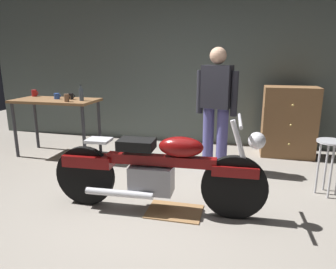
{
  "coord_description": "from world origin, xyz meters",
  "views": [
    {
      "loc": [
        0.84,
        -2.76,
        1.55
      ],
      "look_at": [
        0.01,
        0.7,
        0.65
      ],
      "focal_mm": 33.08,
      "sensor_mm": 36.0,
      "label": 1
    }
  ],
  "objects_px": {
    "person_standing": "(216,104)",
    "mug_blue_enamel": "(57,96)",
    "motorcycle": "(158,170)",
    "mug_brown_stoneware": "(67,98)",
    "shop_stool": "(331,153)",
    "wooden_dresser": "(289,122)",
    "mug_black_matte": "(71,96)",
    "mug_red_diner": "(34,93)",
    "bottle": "(81,94)"
  },
  "relations": [
    {
      "from": "person_standing",
      "to": "mug_blue_enamel",
      "type": "relative_size",
      "value": 14.45
    },
    {
      "from": "motorcycle",
      "to": "mug_brown_stoneware",
      "type": "relative_size",
      "value": 19.14
    },
    {
      "from": "shop_stool",
      "to": "mug_brown_stoneware",
      "type": "distance_m",
      "value": 3.57
    },
    {
      "from": "shop_stool",
      "to": "wooden_dresser",
      "type": "xyz_separation_m",
      "value": [
        -0.26,
        1.41,
        0.05
      ]
    },
    {
      "from": "shop_stool",
      "to": "wooden_dresser",
      "type": "relative_size",
      "value": 0.58
    },
    {
      "from": "person_standing",
      "to": "mug_blue_enamel",
      "type": "height_order",
      "value": "person_standing"
    },
    {
      "from": "person_standing",
      "to": "mug_blue_enamel",
      "type": "distance_m",
      "value": 2.5
    },
    {
      "from": "motorcycle",
      "to": "mug_black_matte",
      "type": "bearing_deg",
      "value": 138.01
    },
    {
      "from": "motorcycle",
      "to": "mug_blue_enamel",
      "type": "xyz_separation_m",
      "value": [
        -2.04,
        1.49,
        0.5
      ]
    },
    {
      "from": "mug_black_matte",
      "to": "mug_brown_stoneware",
      "type": "relative_size",
      "value": 0.97
    },
    {
      "from": "shop_stool",
      "to": "mug_brown_stoneware",
      "type": "height_order",
      "value": "mug_brown_stoneware"
    },
    {
      "from": "motorcycle",
      "to": "mug_blue_enamel",
      "type": "bearing_deg",
      "value": 141.72
    },
    {
      "from": "motorcycle",
      "to": "shop_stool",
      "type": "bearing_deg",
      "value": 22.88
    },
    {
      "from": "shop_stool",
      "to": "mug_brown_stoneware",
      "type": "bearing_deg",
      "value": 173.08
    },
    {
      "from": "mug_brown_stoneware",
      "to": "mug_red_diner",
      "type": "bearing_deg",
      "value": 153.24
    },
    {
      "from": "shop_stool",
      "to": "mug_black_matte",
      "type": "bearing_deg",
      "value": 169.29
    },
    {
      "from": "wooden_dresser",
      "to": "mug_blue_enamel",
      "type": "height_order",
      "value": "wooden_dresser"
    },
    {
      "from": "person_standing",
      "to": "shop_stool",
      "type": "relative_size",
      "value": 2.61
    },
    {
      "from": "mug_black_matte",
      "to": "bottle",
      "type": "height_order",
      "value": "bottle"
    },
    {
      "from": "mug_black_matte",
      "to": "mug_blue_enamel",
      "type": "relative_size",
      "value": 0.96
    },
    {
      "from": "shop_stool",
      "to": "mug_red_diner",
      "type": "relative_size",
      "value": 5.46
    },
    {
      "from": "motorcycle",
      "to": "shop_stool",
      "type": "xyz_separation_m",
      "value": [
        1.79,
        0.83,
        0.05
      ]
    },
    {
      "from": "person_standing",
      "to": "bottle",
      "type": "height_order",
      "value": "person_standing"
    },
    {
      "from": "motorcycle",
      "to": "wooden_dresser",
      "type": "xyz_separation_m",
      "value": [
        1.52,
        2.25,
        0.1
      ]
    },
    {
      "from": "motorcycle",
      "to": "shop_stool",
      "type": "distance_m",
      "value": 1.97
    },
    {
      "from": "motorcycle",
      "to": "person_standing",
      "type": "distance_m",
      "value": 1.49
    },
    {
      "from": "mug_black_matte",
      "to": "mug_red_diner",
      "type": "xyz_separation_m",
      "value": [
        -0.78,
        0.18,
        0.01
      ]
    },
    {
      "from": "mug_red_diner",
      "to": "shop_stool",
      "type": "bearing_deg",
      "value": -11.14
    },
    {
      "from": "mug_black_matte",
      "to": "mug_red_diner",
      "type": "relative_size",
      "value": 0.95
    },
    {
      "from": "mug_red_diner",
      "to": "wooden_dresser",
      "type": "bearing_deg",
      "value": 7.64
    },
    {
      "from": "bottle",
      "to": "mug_blue_enamel",
      "type": "bearing_deg",
      "value": 169.55
    },
    {
      "from": "mug_blue_enamel",
      "to": "person_standing",
      "type": "bearing_deg",
      "value": -3.67
    },
    {
      "from": "person_standing",
      "to": "wooden_dresser",
      "type": "distance_m",
      "value": 1.46
    },
    {
      "from": "motorcycle",
      "to": "mug_blue_enamel",
      "type": "distance_m",
      "value": 2.58
    },
    {
      "from": "person_standing",
      "to": "mug_black_matte",
      "type": "xyz_separation_m",
      "value": [
        -2.26,
        0.18,
        0.02
      ]
    },
    {
      "from": "mug_black_matte",
      "to": "bottle",
      "type": "bearing_deg",
      "value": -23.84
    },
    {
      "from": "bottle",
      "to": "mug_brown_stoneware",
      "type": "bearing_deg",
      "value": -136.98
    },
    {
      "from": "shop_stool",
      "to": "mug_black_matte",
      "type": "relative_size",
      "value": 5.75
    },
    {
      "from": "shop_stool",
      "to": "mug_red_diner",
      "type": "distance_m",
      "value": 4.49
    },
    {
      "from": "shop_stool",
      "to": "mug_blue_enamel",
      "type": "distance_m",
      "value": 3.91
    },
    {
      "from": "wooden_dresser",
      "to": "mug_black_matte",
      "type": "relative_size",
      "value": 9.89
    },
    {
      "from": "motorcycle",
      "to": "wooden_dresser",
      "type": "height_order",
      "value": "wooden_dresser"
    },
    {
      "from": "wooden_dresser",
      "to": "mug_brown_stoneware",
      "type": "distance_m",
      "value": 3.42
    },
    {
      "from": "motorcycle",
      "to": "mug_blue_enamel",
      "type": "relative_size",
      "value": 18.95
    },
    {
      "from": "mug_blue_enamel",
      "to": "bottle",
      "type": "relative_size",
      "value": 0.48
    },
    {
      "from": "person_standing",
      "to": "mug_red_diner",
      "type": "bearing_deg",
      "value": 7.78
    },
    {
      "from": "shop_stool",
      "to": "mug_blue_enamel",
      "type": "xyz_separation_m",
      "value": [
        -3.83,
        0.66,
        0.45
      ]
    },
    {
      "from": "mug_black_matte",
      "to": "shop_stool",
      "type": "bearing_deg",
      "value": -10.71
    },
    {
      "from": "mug_brown_stoneware",
      "to": "bottle",
      "type": "height_order",
      "value": "bottle"
    },
    {
      "from": "wooden_dresser",
      "to": "mug_red_diner",
      "type": "distance_m",
      "value": 4.17
    }
  ]
}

